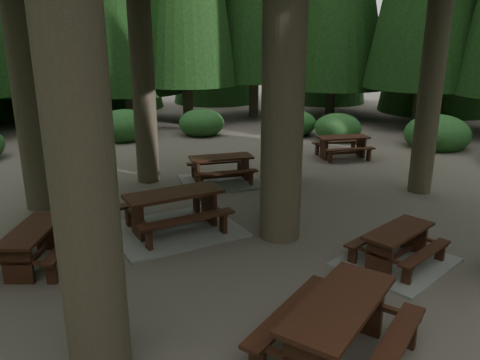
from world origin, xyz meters
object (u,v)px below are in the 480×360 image
object	(u,v)px
picnic_table_f	(221,173)
picnic_table_e	(338,322)
picnic_table_b	(33,241)
picnic_table_a	(397,253)
picnic_table_c	(175,217)
picnic_table_d	(343,144)

from	to	relation	value
picnic_table_f	picnic_table_e	bearing A→B (deg)	-93.64
picnic_table_b	picnic_table_a	bearing A→B (deg)	-89.12
picnic_table_c	picnic_table_a	bearing A→B (deg)	-49.15
picnic_table_a	picnic_table_e	bearing A→B (deg)	-164.63
picnic_table_b	picnic_table_f	size ratio (longest dim) A/B	0.86
picnic_table_b	picnic_table_e	bearing A→B (deg)	-117.94
picnic_table_c	picnic_table_e	world-z (taller)	picnic_table_e
picnic_table_b	picnic_table_e	distance (m)	5.66
picnic_table_a	picnic_table_b	size ratio (longest dim) A/B	1.30
picnic_table_b	picnic_table_e	xyz separation A→B (m)	(4.08, -3.91, 0.11)
picnic_table_d	picnic_table_e	size ratio (longest dim) A/B	0.68
picnic_table_a	picnic_table_b	world-z (taller)	picnic_table_b
picnic_table_f	picnic_table_a	bearing A→B (deg)	-72.50
picnic_table_a	picnic_table_c	distance (m)	4.55
picnic_table_c	picnic_table_b	bearing A→B (deg)	-175.33
picnic_table_c	picnic_table_d	xyz separation A→B (m)	(6.50, 4.88, 0.18)
picnic_table_b	picnic_table_d	size ratio (longest dim) A/B	1.10
picnic_table_f	picnic_table_d	bearing A→B (deg)	18.61
picnic_table_a	picnic_table_b	xyz separation A→B (m)	(-6.41, 1.71, 0.26)
picnic_table_a	picnic_table_d	world-z (taller)	picnic_table_d
picnic_table_e	picnic_table_f	size ratio (longest dim) A/B	1.14
picnic_table_a	picnic_table_d	distance (m)	8.00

